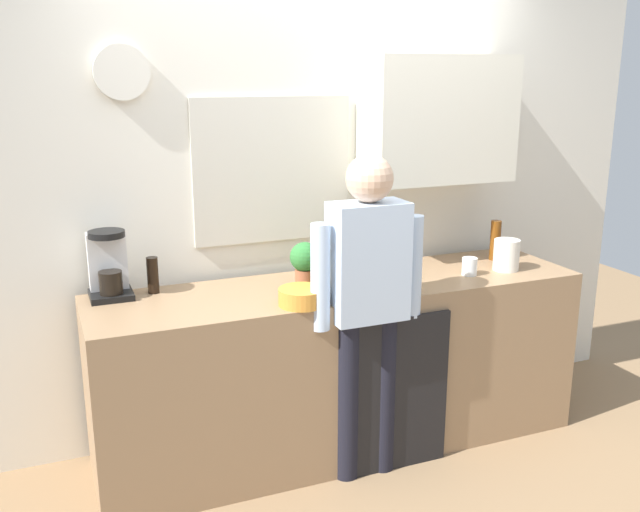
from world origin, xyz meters
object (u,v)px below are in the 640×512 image
object	(u,v)px
bottle_amber_beer	(495,240)
cup_white_mug	(470,266)
bottle_clear_soda	(350,261)
bottle_dark_sauce	(153,275)
coffee_maker	(109,267)
person_at_sink	(367,293)
storage_canister	(506,255)
dish_soap	(343,283)
mixing_bowl	(302,297)
potted_plant	(305,261)

from	to	relation	value
bottle_amber_beer	cup_white_mug	distance (m)	0.38
bottle_amber_beer	bottle_clear_soda	world-z (taller)	bottle_clear_soda
bottle_clear_soda	bottle_dark_sauce	bearing A→B (deg)	163.02
bottle_clear_soda	cup_white_mug	bearing A→B (deg)	-3.47
coffee_maker	person_at_sink	size ratio (longest dim) A/B	0.21
bottle_amber_beer	bottle_clear_soda	xyz separation A→B (m)	(-1.00, -0.17, 0.03)
storage_canister	bottle_clear_soda	bearing A→B (deg)	177.98
cup_white_mug	person_at_sink	distance (m)	0.73
cup_white_mug	dish_soap	distance (m)	0.80
storage_canister	person_at_sink	size ratio (longest dim) A/B	0.11
bottle_amber_beer	storage_canister	xyz separation A→B (m)	(-0.07, -0.20, -0.03)
coffee_maker	storage_canister	bearing A→B (deg)	-9.41
bottle_clear_soda	storage_canister	bearing A→B (deg)	-2.02
storage_canister	person_at_sink	bearing A→B (deg)	-167.75
cup_white_mug	dish_soap	xyz separation A→B (m)	(-0.79, -0.10, 0.03)
coffee_maker	bottle_amber_beer	size ratio (longest dim) A/B	1.43
bottle_dark_sauce	mixing_bowl	bearing A→B (deg)	-36.28
coffee_maker	mixing_bowl	xyz separation A→B (m)	(0.81, -0.47, -0.11)
dish_soap	potted_plant	bearing A→B (deg)	111.88
bottle_dark_sauce	cup_white_mug	world-z (taller)	bottle_dark_sauce
coffee_maker	bottle_dark_sauce	size ratio (longest dim) A/B	1.83
person_at_sink	coffee_maker	bearing A→B (deg)	161.12
potted_plant	person_at_sink	xyz separation A→B (m)	(0.19, -0.34, -0.09)
bottle_dark_sauce	dish_soap	xyz separation A→B (m)	(0.82, -0.43, -0.01)
bottle_amber_beer	person_at_sink	bearing A→B (deg)	-158.09
bottle_clear_soda	storage_canister	size ratio (longest dim) A/B	1.65
bottle_clear_soda	cup_white_mug	size ratio (longest dim) A/B	2.95
bottle_dark_sauce	bottle_amber_beer	size ratio (longest dim) A/B	0.78
coffee_maker	dish_soap	bearing A→B (deg)	-23.88
bottle_amber_beer	potted_plant	world-z (taller)	same
bottle_dark_sauce	cup_white_mug	size ratio (longest dim) A/B	1.89
person_at_sink	potted_plant	bearing A→B (deg)	126.28
coffee_maker	cup_white_mug	world-z (taller)	coffee_maker
bottle_clear_soda	mixing_bowl	bearing A→B (deg)	-152.83
bottle_amber_beer	person_at_sink	world-z (taller)	person_at_sink
bottle_dark_sauce	bottle_clear_soda	bearing A→B (deg)	-16.98
dish_soap	storage_canister	world-z (taller)	dish_soap
cup_white_mug	storage_canister	distance (m)	0.24
bottle_dark_sauce	mixing_bowl	distance (m)	0.76
person_at_sink	bottle_amber_beer	bearing A→B (deg)	29.06
bottle_dark_sauce	cup_white_mug	bearing A→B (deg)	-11.39
potted_plant	bottle_amber_beer	bearing A→B (deg)	3.36
potted_plant	coffee_maker	bearing A→B (deg)	167.33
bottle_dark_sauce	potted_plant	distance (m)	0.75
cup_white_mug	coffee_maker	bearing A→B (deg)	169.10
bottle_dark_sauce	potted_plant	xyz separation A→B (m)	(0.73, -0.18, 0.04)
dish_soap	storage_canister	bearing A→B (deg)	6.32
cup_white_mug	storage_canister	xyz separation A→B (m)	(0.24, 0.01, 0.04)
coffee_maker	person_at_sink	xyz separation A→B (m)	(1.11, -0.54, -0.10)
mixing_bowl	storage_canister	world-z (taller)	storage_canister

